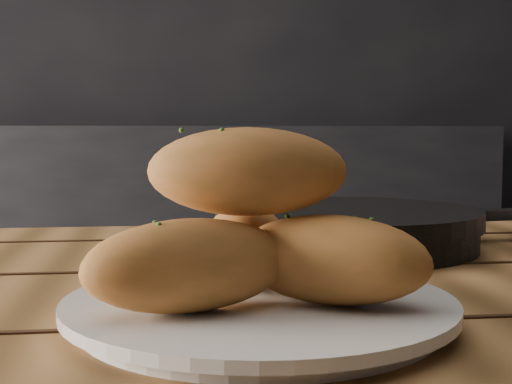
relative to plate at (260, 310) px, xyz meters
name	(u,v)px	position (x,y,z in m)	size (l,w,h in m)	color
back_wall	(74,5)	(-0.40, 2.27, 0.59)	(4.00, 0.04, 2.70)	black
counter	(68,259)	(-0.40, 1.97, -0.31)	(2.80, 0.60, 0.90)	black
plate	(260,310)	(0.00, 0.00, 0.00)	(0.27, 0.27, 0.02)	silver
bread_rolls	(253,235)	(0.00, 0.00, 0.05)	(0.25, 0.20, 0.12)	#B66732
skillet	(349,227)	(0.14, 0.31, 0.01)	(0.44, 0.30, 0.05)	black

